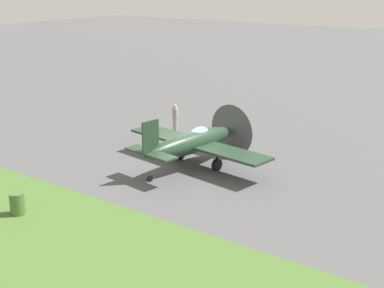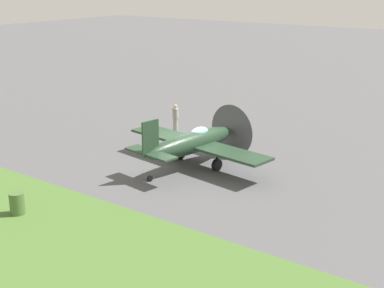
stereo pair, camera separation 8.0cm
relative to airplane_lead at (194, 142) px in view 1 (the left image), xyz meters
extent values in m
plane|color=#515154|center=(-1.20, 0.51, -1.28)|extent=(160.00, 160.00, 0.00)
ellipsoid|color=#233D28|center=(-0.02, -0.14, 0.01)|extent=(1.92, 6.11, 1.10)
cube|color=#233D28|center=(0.03, 0.21, -0.13)|extent=(8.62, 2.66, 0.12)
cube|color=#233D28|center=(-0.40, -2.85, 0.80)|extent=(0.22, 0.98, 1.68)
cube|color=#233D28|center=(-0.40, -2.85, 0.09)|extent=(2.91, 1.18, 0.09)
cone|color=#B7B24C|center=(0.43, 3.06, 0.01)|extent=(0.65, 0.69, 0.57)
cylinder|color=#4C4C51|center=(0.40, 2.89, 0.01)|extent=(2.81, 0.43, 2.83)
ellipsoid|color=#8CB2C6|center=(0.05, 0.39, 0.39)|extent=(0.78, 1.31, 0.62)
cylinder|color=black|center=(-1.23, 0.48, -0.98)|extent=(0.28, 0.62, 0.60)
cylinder|color=black|center=(-1.23, 0.48, -0.55)|extent=(0.11, 0.11, 0.85)
cylinder|color=black|center=(1.31, 0.12, -0.98)|extent=(0.28, 0.62, 0.60)
cylinder|color=black|center=(1.31, 0.12, -0.55)|extent=(0.11, 0.11, 0.85)
cylinder|color=black|center=(-0.41, -2.94, -1.14)|extent=(0.14, 0.30, 0.28)
cylinder|color=#9E998E|center=(-4.67, 4.51, -0.84)|extent=(0.30, 0.30, 0.88)
cylinder|color=#9E998E|center=(-4.67, 4.51, -0.09)|extent=(0.38, 0.38, 0.62)
sphere|color=tan|center=(-4.67, 4.51, 0.34)|extent=(0.23, 0.23, 0.23)
cylinder|color=#9E998E|center=(-4.48, 4.34, -0.09)|extent=(0.11, 0.11, 0.59)
cylinder|color=#9E998E|center=(-4.87, 4.67, -0.09)|extent=(0.11, 0.11, 0.59)
cylinder|color=#476633|center=(-2.34, -8.90, -0.83)|extent=(0.60, 0.60, 0.90)
camera|label=1|loc=(15.25, -21.13, 7.91)|focal=51.04mm
camera|label=2|loc=(15.32, -21.08, 7.91)|focal=51.04mm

